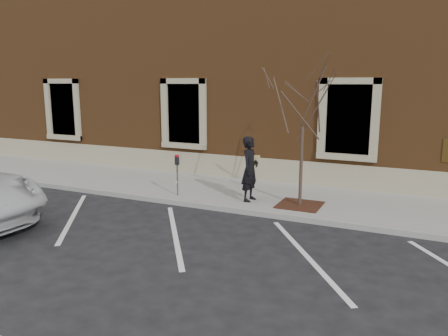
% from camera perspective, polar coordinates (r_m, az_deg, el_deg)
% --- Properties ---
extents(ground, '(120.00, 120.00, 0.00)m').
position_cam_1_polar(ground, '(12.48, -1.17, -5.45)').
color(ground, '#28282B').
rests_on(ground, ground).
extents(sidewalk_near, '(40.00, 3.50, 0.15)m').
position_cam_1_polar(sidewalk_near, '(13.99, 1.99, -3.29)').
color(sidewalk_near, gray).
rests_on(sidewalk_near, ground).
extents(curb_near, '(40.00, 0.12, 0.15)m').
position_cam_1_polar(curb_near, '(12.41, -1.27, -5.18)').
color(curb_near, '#9E9E99').
rests_on(curb_near, ground).
extents(parking_stripes, '(28.00, 4.40, 0.01)m').
position_cam_1_polar(parking_stripes, '(10.64, -6.45, -8.48)').
color(parking_stripes, silver).
rests_on(parking_stripes, ground).
extents(building_civic, '(40.00, 8.62, 8.00)m').
position_cam_1_polar(building_civic, '(19.21, 9.25, 12.33)').
color(building_civic, brown).
rests_on(building_civic, ground).
extents(man, '(0.49, 0.72, 1.89)m').
position_cam_1_polar(man, '(12.65, 3.42, -0.12)').
color(man, black).
rests_on(man, sidewalk_near).
extents(parking_meter, '(0.11, 0.09, 1.26)m').
position_cam_1_polar(parking_meter, '(13.28, -6.14, 0.07)').
color(parking_meter, '#595B60').
rests_on(parking_meter, sidewalk_near).
extents(tree_grate, '(1.18, 1.18, 0.03)m').
position_cam_1_polar(tree_grate, '(12.53, 9.86, -4.76)').
color(tree_grate, '#461D16').
rests_on(tree_grate, sidewalk_near).
extents(sapling, '(2.41, 2.41, 4.02)m').
position_cam_1_polar(sapling, '(12.07, 10.31, 8.13)').
color(sapling, '#422F28').
rests_on(sapling, sidewalk_near).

